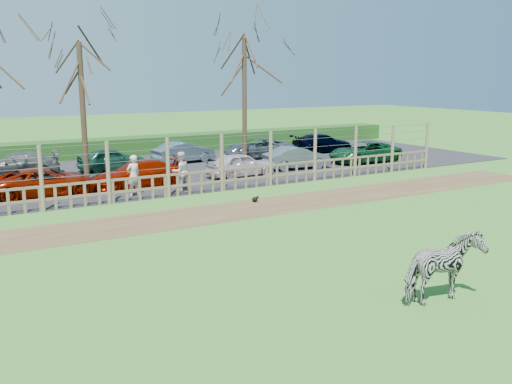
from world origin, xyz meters
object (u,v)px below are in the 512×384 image
visitor_a (133,175)px  car_11 (184,152)px  car_10 (112,159)px  car_13 (322,143)px  car_3 (138,174)px  car_12 (258,148)px  car_4 (240,165)px  tree_mid (81,78)px  car_5 (297,158)px  car_6 (364,152)px  car_2 (46,182)px  zebra (444,268)px  crow (255,199)px  car_9 (16,165)px  visitor_b (180,171)px  tree_right (244,71)px

visitor_a → car_11: bearing=-142.6°
car_10 → car_13: (14.03, 0.23, 0.00)m
car_3 → car_12: 10.63m
car_3 → car_4: size_ratio=1.17×
tree_mid → car_3: bearing=-61.2°
car_4 → car_5: 3.83m
car_10 → car_12: (9.03, 0.02, 0.00)m
car_6 → car_11: bearing=-116.3°
tree_mid → visitor_a: bearing=-80.2°
car_6 → car_5: bearing=-87.5°
car_4 → car_12: same height
car_2 → zebra: bearing=-160.5°
car_6 → car_3: bearing=-84.2°
crow → car_9: (-7.42, 10.82, 0.52)m
visitor_b → car_11: (3.41, 7.57, -0.26)m
tree_right → car_13: bearing=15.7°
visitor_b → car_10: (-1.01, 6.91, -0.26)m
car_3 → tree_mid: bearing=-150.5°
crow → car_12: 12.11m
car_6 → tree_right: bearing=-110.6°
car_5 → car_11: same height
zebra → visitor_b: 14.44m
crow → car_3: bearing=120.3°
tree_right → crow: tree_right is taller
car_6 → car_13: same height
car_9 → car_10: bearing=89.9°
car_6 → car_12: size_ratio=1.00×
tree_right → car_10: bearing=166.5°
car_3 → visitor_a: bearing=-23.2°
visitor_b → car_9: bearing=-62.3°
car_5 → tree_right: bearing=35.4°
crow → car_9: 13.13m
tree_mid → car_10: size_ratio=1.94×
car_4 → car_5: size_ratio=0.97×
car_4 → car_11: (-0.60, 5.71, 0.00)m
visitor_b → car_3: size_ratio=0.42×
car_2 → car_11: size_ratio=1.19×
tree_right → car_13: (6.91, 1.94, -4.60)m
visitor_b → car_9: visitor_b is taller
zebra → visitor_a: 14.68m
visitor_a → car_12: size_ratio=0.40×
tree_mid → tree_right: bearing=3.2°
visitor_a → car_5: size_ratio=0.47×
car_2 → car_3: size_ratio=1.04×
zebra → car_6: (12.27, 16.77, -0.16)m
zebra → car_4: bearing=-12.6°
car_3 → car_9: bearing=-141.3°
car_11 → car_12: same height
car_6 → car_11: size_ratio=1.19×
car_4 → car_6: bearing=-91.1°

